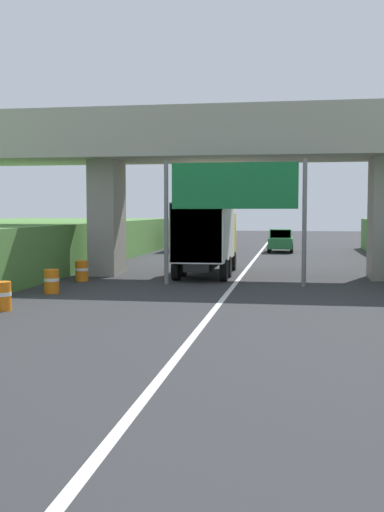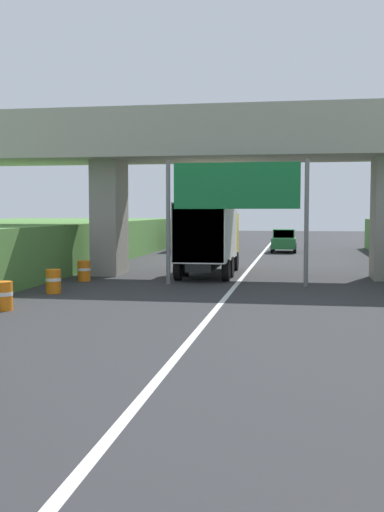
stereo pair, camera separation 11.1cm
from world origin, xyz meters
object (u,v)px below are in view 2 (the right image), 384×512
car_green (284,241)px  construction_barrel_4 (53,281)px  truck_silver (201,225)px  truck_yellow (209,235)px  construction_barrel_3 (3,296)px  overhead_highway_sign (236,193)px  construction_barrel_5 (84,271)px

car_green → construction_barrel_4: (-8.00, -25.09, -0.40)m
truck_silver → car_green: 7.27m
truck_yellow → car_green: 18.05m
truck_silver → truck_yellow: bearing=-80.1°
construction_barrel_3 → construction_barrel_4: same height
car_green → truck_silver: bearing=158.6°
car_green → construction_barrel_3: car_green is taller
construction_barrel_3 → construction_barrel_4: (-0.03, 4.11, 0.00)m
overhead_highway_sign → truck_yellow: (-1.64, 3.74, -1.86)m
truck_yellow → construction_barrel_3: (-4.83, -11.46, -1.47)m
truck_yellow → car_green: size_ratio=1.78×
overhead_highway_sign → truck_silver: bearing=102.1°
truck_silver → construction_barrel_5: 23.71m
construction_barrel_3 → car_green: bearing=74.7°
overhead_highway_sign → car_green: size_ratio=1.43×
car_green → construction_barrel_5: (-8.25, -20.98, -0.40)m
overhead_highway_sign → construction_barrel_4: size_ratio=6.53×
overhead_highway_sign → construction_barrel_4: overhead_highway_sign is taller
truck_yellow → construction_barrel_4: bearing=-123.5°
construction_barrel_3 → construction_barrel_5: same height
overhead_highway_sign → car_green: overhead_highway_sign is taller
construction_barrel_3 → construction_barrel_4: bearing=90.4°
overhead_highway_sign → truck_silver: size_ratio=0.81×
overhead_highway_sign → truck_yellow: size_ratio=0.81×
overhead_highway_sign → construction_barrel_4: (-6.50, -3.61, -3.33)m
truck_yellow → construction_barrel_3: bearing=-112.9°
car_green → construction_barrel_3: bearing=-105.3°
construction_barrel_3 → overhead_highway_sign: bearing=50.0°
overhead_highway_sign → car_green: (1.51, 21.48, -2.94)m
car_green → construction_barrel_3: size_ratio=4.56×
truck_silver → construction_barrel_3: (-1.28, -31.83, -1.47)m
construction_barrel_3 → truck_silver: bearing=87.7°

